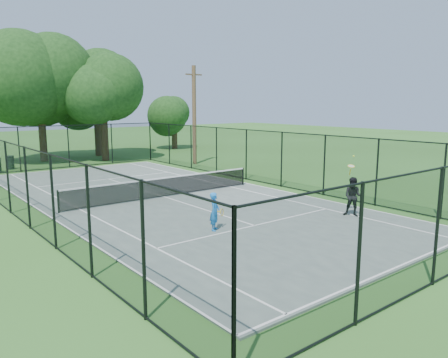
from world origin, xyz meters
TOP-DOWN VIEW (x-y plane):
  - ground at (0.00, 0.00)m, footprint 120.00×120.00m
  - tennis_court at (0.00, 0.00)m, footprint 11.00×24.00m
  - tennis_net at (0.00, 0.00)m, footprint 10.08×0.08m
  - fence at (0.00, 0.00)m, footprint 13.10×26.10m
  - tree_near_left at (-0.33, 17.76)m, footprint 7.04×7.04m
  - tree_near_mid at (3.61, 15.09)m, footprint 5.54×5.54m
  - tree_near_right at (4.50, 18.58)m, footprint 5.88×5.88m
  - tree_far_right at (12.89, 19.54)m, footprint 4.09×4.09m
  - trash_bin_right at (-3.51, 14.67)m, footprint 0.58×0.58m
  - utility_pole at (8.02, 9.00)m, footprint 1.40×0.30m
  - player_blue at (-1.49, -5.95)m, footprint 0.88×0.57m
  - player_black at (4.00, -7.81)m, footprint 0.87×0.96m

SIDE VIEW (x-z plane):
  - ground at x=0.00m, z-range 0.00..0.00m
  - tennis_court at x=0.00m, z-range 0.00..0.06m
  - trash_bin_right at x=-3.51m, z-range 0.01..0.94m
  - tennis_net at x=0.00m, z-range 0.10..1.05m
  - player_blue at x=-1.49m, z-range 0.06..1.42m
  - player_black at x=4.00m, z-range -0.35..2.04m
  - fence at x=0.00m, z-range 0.00..3.00m
  - tree_far_right at x=12.89m, z-range 0.64..6.05m
  - utility_pole at x=8.02m, z-range 0.06..7.27m
  - tree_near_mid at x=3.61m, z-range 0.84..8.09m
  - tree_near_right at x=4.50m, z-range 1.10..9.21m
  - tree_near_left at x=-0.33m, z-range 1.06..10.24m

